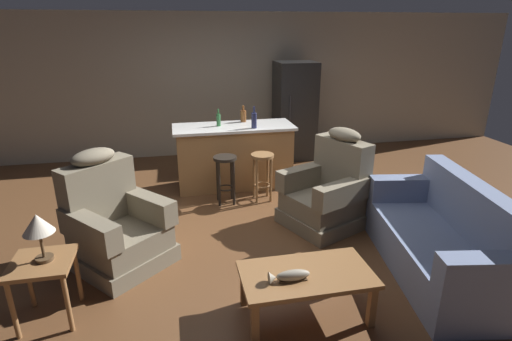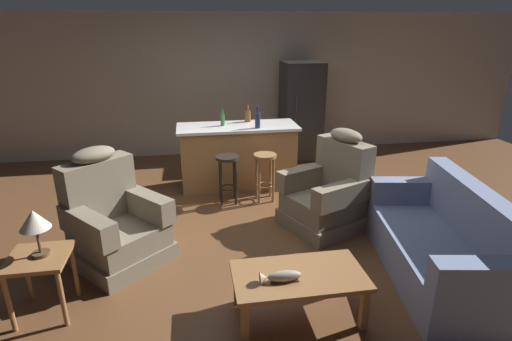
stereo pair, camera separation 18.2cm
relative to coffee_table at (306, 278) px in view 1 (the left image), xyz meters
name	(u,v)px [view 1 (the left image)]	position (x,y,z in m)	size (l,w,h in m)	color
ground_plane	(251,224)	(-0.12, 1.73, -0.36)	(12.00, 12.00, 0.00)	brown
back_wall	(219,86)	(-0.12, 4.86, 0.94)	(12.00, 0.05, 2.60)	#A89E89
coffee_table	(306,278)	(0.00, 0.00, 0.00)	(1.10, 0.60, 0.42)	olive
fish_figurine	(289,276)	(-0.18, -0.08, 0.10)	(0.34, 0.10, 0.10)	#4C3823
couch	(443,242)	(1.53, 0.33, -0.02)	(1.16, 2.02, 0.94)	#707FA3
recliner_near_lamp	(115,225)	(-1.66, 1.20, 0.06)	(1.19, 1.19, 1.20)	#756B56
recliner_near_island	(328,192)	(0.81, 1.57, 0.06)	(1.10, 1.10, 1.20)	#756B56
end_table	(43,271)	(-2.13, 0.40, 0.10)	(0.48, 0.48, 0.56)	olive
table_lamp	(38,226)	(-2.10, 0.41, 0.50)	(0.24, 0.24, 0.41)	#4C3823
kitchen_island	(234,156)	(-0.12, 3.08, 0.11)	(1.80, 0.70, 0.95)	#9E7042
bar_stool_left	(225,171)	(-0.35, 2.45, 0.11)	(0.32, 0.32, 0.68)	black
bar_stool_right	(262,168)	(0.18, 2.45, 0.11)	(0.32, 0.32, 0.68)	olive
refrigerator	(295,111)	(1.20, 4.28, 0.52)	(0.70, 0.69, 1.76)	black
bottle_tall_green	(219,120)	(-0.34, 3.12, 0.68)	(0.06, 0.06, 0.26)	#2D6B38
bottle_short_amber	(254,120)	(0.15, 2.88, 0.71)	(0.08, 0.08, 0.32)	#23284C
bottle_wine_dark	(243,116)	(0.07, 3.31, 0.68)	(0.09, 0.09, 0.25)	brown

